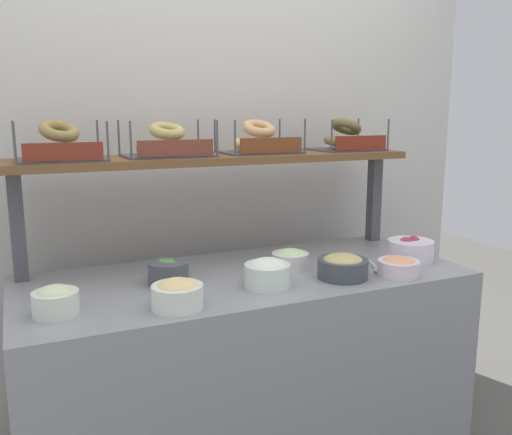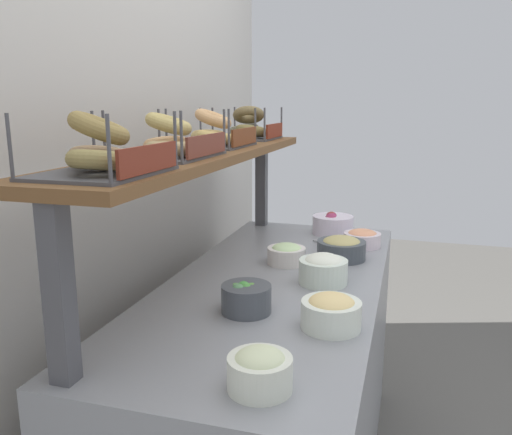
% 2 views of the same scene
% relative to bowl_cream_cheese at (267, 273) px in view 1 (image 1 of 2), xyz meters
% --- Properties ---
extents(back_wall, '(2.86, 0.06, 2.40)m').
position_rel_bowl_cream_cheese_xyz_m(back_wall, '(-0.01, 0.71, 0.30)').
color(back_wall, beige).
rests_on(back_wall, ground_plane).
extents(deli_counter, '(1.66, 0.70, 0.85)m').
position_rel_bowl_cream_cheese_xyz_m(deli_counter, '(-0.01, 0.16, -0.48)').
color(deli_counter, gray).
rests_on(deli_counter, ground_plane).
extents(shelf_riser_left, '(0.05, 0.05, 0.40)m').
position_rel_bowl_cream_cheese_xyz_m(shelf_riser_left, '(-0.78, 0.43, 0.15)').
color(shelf_riser_left, '#4C4C51').
rests_on(shelf_riser_left, deli_counter).
extents(shelf_riser_right, '(0.05, 0.05, 0.40)m').
position_rel_bowl_cream_cheese_xyz_m(shelf_riser_right, '(0.76, 0.43, 0.15)').
color(shelf_riser_right, '#4C4C51').
rests_on(shelf_riser_right, deli_counter).
extents(upper_shelf, '(1.62, 0.32, 0.03)m').
position_rel_bowl_cream_cheese_xyz_m(upper_shelf, '(-0.01, 0.43, 0.36)').
color(upper_shelf, brown).
rests_on(upper_shelf, shelf_riser_left).
extents(bowl_cream_cheese, '(0.16, 0.16, 0.10)m').
position_rel_bowl_cream_cheese_xyz_m(bowl_cream_cheese, '(0.00, 0.00, 0.00)').
color(bowl_cream_cheese, white).
rests_on(bowl_cream_cheese, deli_counter).
extents(bowl_scallion_spread, '(0.14, 0.14, 0.08)m').
position_rel_bowl_cream_cheese_xyz_m(bowl_scallion_spread, '(0.18, 0.17, -0.01)').
color(bowl_scallion_spread, white).
rests_on(bowl_scallion_spread, deli_counter).
extents(bowl_veggie_mix, '(0.14, 0.14, 0.09)m').
position_rel_bowl_cream_cheese_xyz_m(bowl_veggie_mix, '(-0.31, 0.17, -0.01)').
color(bowl_veggie_mix, '#4A4E55').
rests_on(bowl_veggie_mix, deli_counter).
extents(bowl_egg_salad, '(0.16, 0.16, 0.10)m').
position_rel_bowl_cream_cheese_xyz_m(bowl_egg_salad, '(-0.35, -0.08, -0.00)').
color(bowl_egg_salad, white).
rests_on(bowl_egg_salad, deli_counter).
extents(bowl_potato_salad, '(0.14, 0.14, 0.09)m').
position_rel_bowl_cream_cheese_xyz_m(bowl_potato_salad, '(-0.70, 0.02, -0.01)').
color(bowl_potato_salad, white).
rests_on(bowl_potato_salad, deli_counter).
extents(bowl_hummus, '(0.19, 0.19, 0.09)m').
position_rel_bowl_cream_cheese_xyz_m(bowl_hummus, '(0.30, -0.02, -0.01)').
color(bowl_hummus, '#40474D').
rests_on(bowl_hummus, deli_counter).
extents(bowl_beet_salad, '(0.19, 0.19, 0.10)m').
position_rel_bowl_cream_cheese_xyz_m(bowl_beet_salad, '(0.68, 0.07, -0.00)').
color(bowl_beet_salad, white).
rests_on(bowl_beet_salad, deli_counter).
extents(bowl_lox_spread, '(0.15, 0.15, 0.07)m').
position_rel_bowl_cream_cheese_xyz_m(bowl_lox_spread, '(0.50, -0.08, -0.01)').
color(bowl_lox_spread, silver).
rests_on(bowl_lox_spread, deli_counter).
extents(serving_spoon_near_plate, '(0.09, 0.17, 0.01)m').
position_rel_bowl_cream_cheese_xyz_m(serving_spoon_near_plate, '(0.47, 0.02, -0.04)').
color(serving_spoon_near_plate, '#B7B7BC').
rests_on(serving_spoon_near_plate, deli_counter).
extents(bagel_basket_everything, '(0.31, 0.24, 0.15)m').
position_rel_bowl_cream_cheese_xyz_m(bagel_basket_everything, '(-0.62, 0.41, 0.43)').
color(bagel_basket_everything, '#4C4C51').
rests_on(bagel_basket_everything, upper_shelf).
extents(bagel_basket_sesame, '(0.34, 0.26, 0.14)m').
position_rel_bowl_cream_cheese_xyz_m(bagel_basket_sesame, '(-0.23, 0.43, 0.42)').
color(bagel_basket_sesame, '#4C4C51').
rests_on(bagel_basket_sesame, upper_shelf).
extents(bagel_basket_plain, '(0.32, 0.27, 0.15)m').
position_rel_bowl_cream_cheese_xyz_m(bagel_basket_plain, '(0.17, 0.45, 0.43)').
color(bagel_basket_plain, '#4C4C51').
rests_on(bagel_basket_plain, upper_shelf).
extents(bagel_basket_poppy, '(0.30, 0.26, 0.15)m').
position_rel_bowl_cream_cheese_xyz_m(bagel_basket_poppy, '(0.60, 0.44, 0.43)').
color(bagel_basket_poppy, '#4C4C51').
rests_on(bagel_basket_poppy, upper_shelf).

